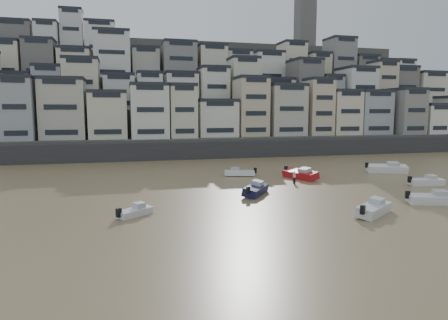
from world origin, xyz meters
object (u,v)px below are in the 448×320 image
object	(u,v)px
boat_j	(135,210)
boat_a	(374,207)
boat_e	(300,173)
person_pink	(294,177)
boat_h	(240,172)
boat_g	(387,167)
boat_d	(426,180)
boat_c	(256,188)
boat_b	(433,197)

from	to	relation	value
boat_j	boat_a	world-z (taller)	boat_a
boat_e	person_pink	size ratio (longest dim) A/B	3.58
person_pink	boat_j	bearing A→B (deg)	-150.89
boat_j	person_pink	xyz separation A→B (m)	(21.51, 11.97, 0.33)
boat_a	person_pink	size ratio (longest dim) A/B	3.25
boat_h	boat_j	world-z (taller)	boat_h
boat_g	boat_j	distance (m)	43.09
person_pink	boat_d	bearing A→B (deg)	-18.57
boat_c	person_pink	world-z (taller)	person_pink
boat_b	boat_c	bearing A→B (deg)	169.48
boat_a	boat_e	size ratio (longest dim) A/B	0.91
boat_b	person_pink	world-z (taller)	person_pink
boat_e	boat_a	bearing A→B (deg)	-26.66
boat_g	boat_e	xyz separation A→B (m)	(-15.74, -1.74, -0.06)
boat_d	boat_g	size ratio (longest dim) A/B	0.75
boat_g	boat_a	distance (m)	28.29
boat_d	boat_j	distance (m)	38.46
boat_c	boat_a	world-z (taller)	boat_a
boat_b	boat_h	xyz separation A→B (m)	(-14.61, 22.61, -0.07)
boat_c	boat_g	bearing A→B (deg)	-30.75
boat_j	boat_d	bearing A→B (deg)	-29.34
boat_g	boat_h	distance (m)	23.71
boat_h	boat_e	bearing A→B (deg)	166.03
boat_d	boat_g	world-z (taller)	boat_g
boat_a	boat_e	xyz separation A→B (m)	(1.94, 20.34, 0.08)
boat_d	boat_e	size ratio (longest dim) A/B	0.80
boat_g	boat_j	bearing A→B (deg)	-136.90
boat_a	boat_c	bearing A→B (deg)	89.92
boat_e	boat_h	bearing A→B (deg)	-142.10
boat_h	person_pink	bearing A→B (deg)	141.42
boat_c	boat_g	size ratio (longest dim) A/B	0.85
boat_h	boat_j	xyz separation A→B (m)	(-16.10, -19.84, -0.14)
boat_j	boat_h	bearing A→B (deg)	11.94
boat_b	boat_j	bearing A→B (deg)	-167.27
boat_g	boat_c	bearing A→B (deg)	-137.38
boat_g	boat_b	size ratio (longest dim) A/B	1.20
boat_g	person_pink	size ratio (longest dim) A/B	3.81
boat_d	boat_e	bearing A→B (deg)	155.05
boat_a	boat_b	bearing A→B (deg)	-19.60
boat_d	boat_h	xyz separation A→B (m)	(-21.82, 13.38, 0.00)
boat_j	boat_c	bearing A→B (deg)	-15.00
boat_h	boat_e	world-z (taller)	boat_e
boat_g	boat_a	world-z (taller)	boat_g
boat_d	boat_b	xyz separation A→B (m)	(-7.21, -9.22, 0.07)
boat_g	boat_d	bearing A→B (deg)	-79.29
boat_d	boat_c	distance (m)	23.89
boat_j	boat_a	bearing A→B (deg)	-52.22
boat_g	boat_j	size ratio (longest dim) A/B	1.68
boat_e	boat_b	bearing A→B (deg)	-0.39
boat_b	person_pink	size ratio (longest dim) A/B	3.17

